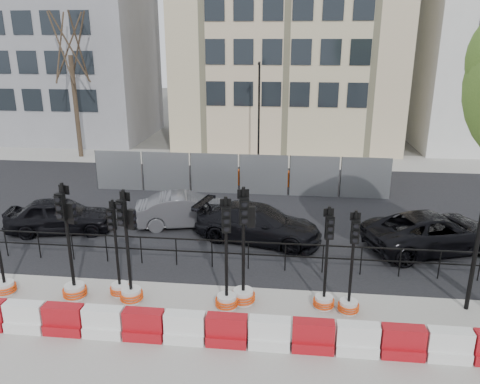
# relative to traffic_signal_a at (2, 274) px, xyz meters

# --- Properties ---
(ground) EXTENTS (120.00, 120.00, 0.00)m
(ground) POSITION_rel_traffic_signal_a_xyz_m (5.82, 1.16, -0.66)
(ground) COLOR #51514C
(ground) RESTS_ON ground
(sidewalk_near) EXTENTS (40.00, 6.00, 0.02)m
(sidewalk_near) POSITION_rel_traffic_signal_a_xyz_m (5.82, -1.84, -0.65)
(sidewalk_near) COLOR gray
(sidewalk_near) RESTS_ON ground
(road) EXTENTS (40.00, 14.00, 0.03)m
(road) POSITION_rel_traffic_signal_a_xyz_m (5.82, 8.16, -0.64)
(road) COLOR black
(road) RESTS_ON ground
(sidewalk_far) EXTENTS (40.00, 4.00, 0.02)m
(sidewalk_far) POSITION_rel_traffic_signal_a_xyz_m (5.82, 17.16, -0.65)
(sidewalk_far) COLOR gray
(sidewalk_far) RESTS_ON ground
(building_grey) EXTENTS (11.00, 9.06, 14.00)m
(building_grey) POSITION_rel_traffic_signal_a_xyz_m (-8.18, 23.15, 6.34)
(building_grey) COLOR gray
(building_grey) RESTS_ON ground
(building_cream) EXTENTS (15.00, 10.06, 18.00)m
(building_cream) POSITION_rel_traffic_signal_a_xyz_m (7.82, 23.15, 8.34)
(building_cream) COLOR #BBB389
(building_cream) RESTS_ON ground
(kerb_railing) EXTENTS (18.00, 0.04, 1.00)m
(kerb_railing) POSITION_rel_traffic_signal_a_xyz_m (5.82, 2.36, 0.03)
(kerb_railing) COLOR black
(kerb_railing) RESTS_ON ground
(heras_fencing) EXTENTS (14.33, 1.72, 2.00)m
(heras_fencing) POSITION_rel_traffic_signal_a_xyz_m (5.81, 10.96, 0.02)
(heras_fencing) COLOR gray
(heras_fencing) RESTS_ON ground
(lamp_post_far) EXTENTS (0.12, 0.56, 6.00)m
(lamp_post_far) POSITION_rel_traffic_signal_a_xyz_m (6.32, 16.14, 2.56)
(lamp_post_far) COLOR black
(lamp_post_far) RESTS_ON ground
(tree_bare_far) EXTENTS (2.00, 2.00, 9.00)m
(tree_bare_far) POSITION_rel_traffic_signal_a_xyz_m (-5.18, 16.66, 6.00)
(tree_bare_far) COLOR #473828
(tree_bare_far) RESTS_ON ground
(barrier_row) EXTENTS (15.70, 0.50, 0.80)m
(barrier_row) POSITION_rel_traffic_signal_a_xyz_m (5.82, -1.64, -0.29)
(barrier_row) COLOR #A80D23
(barrier_row) RESTS_ON ground
(traffic_signal_a) EXTENTS (0.63, 0.63, 3.19)m
(traffic_signal_a) POSITION_rel_traffic_signal_a_xyz_m (0.00, 0.00, 0.00)
(traffic_signal_a) COLOR white
(traffic_signal_a) RESTS_ON ground
(traffic_signal_b) EXTENTS (0.70, 0.70, 3.53)m
(traffic_signal_b) POSITION_rel_traffic_signal_a_xyz_m (2.17, 0.01, 0.18)
(traffic_signal_b) COLOR white
(traffic_signal_b) RESTS_ON ground
(traffic_signal_c) EXTENTS (0.59, 0.59, 2.98)m
(traffic_signal_c) POSITION_rel_traffic_signal_a_xyz_m (3.40, 0.32, -0.04)
(traffic_signal_c) COLOR white
(traffic_signal_c) RESTS_ON ground
(traffic_signal_d) EXTENTS (0.67, 0.67, 3.40)m
(traffic_signal_d) POSITION_rel_traffic_signal_a_xyz_m (3.88, -0.01, 0.15)
(traffic_signal_d) COLOR white
(traffic_signal_d) RESTS_ON ground
(traffic_signal_e) EXTENTS (0.65, 0.65, 3.31)m
(traffic_signal_e) POSITION_rel_traffic_signal_a_xyz_m (6.64, -0.03, 0.03)
(traffic_signal_e) COLOR white
(traffic_signal_e) RESTS_ON ground
(traffic_signal_f) EXTENTS (0.69, 0.69, 3.50)m
(traffic_signal_f) POSITION_rel_traffic_signal_a_xyz_m (7.09, 0.27, 0.17)
(traffic_signal_f) COLOR white
(traffic_signal_f) RESTS_ON ground
(traffic_signal_g) EXTENTS (0.60, 0.60, 3.04)m
(traffic_signal_g) POSITION_rel_traffic_signal_a_xyz_m (9.35, 0.27, -0.03)
(traffic_signal_g) COLOR white
(traffic_signal_g) RESTS_ON ground
(traffic_signal_h) EXTENTS (0.59, 0.59, 3.01)m
(traffic_signal_h) POSITION_rel_traffic_signal_a_xyz_m (10.01, 0.12, -0.04)
(traffic_signal_h) COLOR white
(traffic_signal_h) RESTS_ON ground
(car_a) EXTENTS (3.17, 4.67, 1.38)m
(car_a) POSITION_rel_traffic_signal_a_xyz_m (-0.56, 4.70, 0.03)
(car_a) COLOR black
(car_a) RESTS_ON ground
(car_b) EXTENTS (3.37, 4.76, 1.34)m
(car_b) POSITION_rel_traffic_signal_a_xyz_m (4.20, 5.88, 0.01)
(car_b) COLOR #47474B
(car_b) RESTS_ON ground
(car_c) EXTENTS (4.10, 5.61, 1.37)m
(car_c) POSITION_rel_traffic_signal_a_xyz_m (7.16, 4.72, 0.03)
(car_c) COLOR black
(car_c) RESTS_ON ground
(car_d) EXTENTS (5.47, 6.45, 1.38)m
(car_d) POSITION_rel_traffic_signal_a_xyz_m (13.43, 4.61, 0.03)
(car_d) COLOR black
(car_d) RESTS_ON ground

